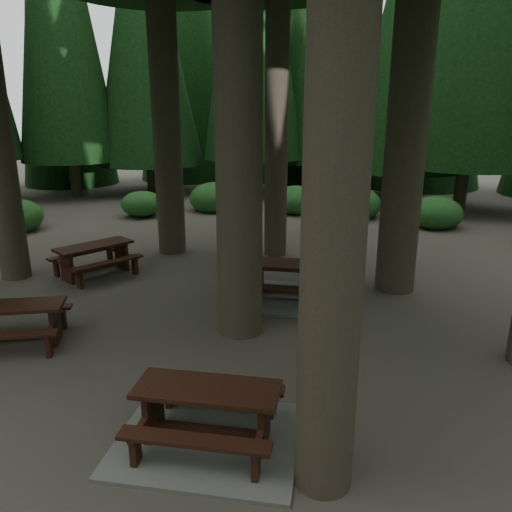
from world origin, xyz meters
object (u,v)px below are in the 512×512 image
Objects in this scene: picnic_table_c at (291,287)px; picnic_table_b at (95,255)px; picnic_table_e at (14,318)px; picnic_table_a at (208,423)px.

picnic_table_b is at bearing 171.26° from picnic_table_c.
picnic_table_c is 5.63m from picnic_table_e.
picnic_table_c reaches higher than picnic_table_b.
picnic_table_b is at bearing 77.44° from picnic_table_e.
picnic_table_c is at bearing -64.09° from picnic_table_b.
picnic_table_b is at bearing 127.56° from picnic_table_a.
picnic_table_e is at bearing -146.73° from picnic_table_c.
picnic_table_c is 1.40× the size of picnic_table_e.
picnic_table_c is (-1.70, 4.89, 0.03)m from picnic_table_a.
picnic_table_a is at bearing -107.50° from picnic_table_b.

